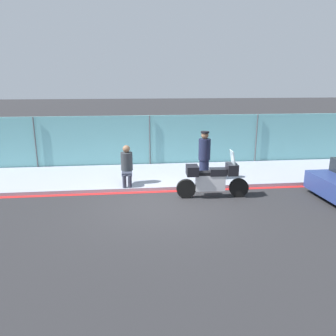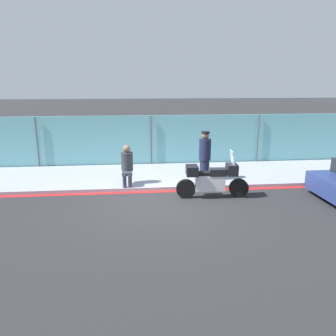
{
  "view_description": "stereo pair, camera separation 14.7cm",
  "coord_description": "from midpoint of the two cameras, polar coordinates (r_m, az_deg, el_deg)",
  "views": [
    {
      "loc": [
        -0.75,
        -9.06,
        3.58
      ],
      "look_at": [
        0.39,
        1.17,
        0.83
      ],
      "focal_mm": 35.0,
      "sensor_mm": 36.0,
      "label": 1
    },
    {
      "loc": [
        -0.6,
        -9.07,
        3.58
      ],
      "look_at": [
        0.39,
        1.17,
        0.83
      ],
      "focal_mm": 35.0,
      "sensor_mm": 36.0,
      "label": 2
    }
  ],
  "objects": [
    {
      "name": "curb_paint_stripe",
      "position": [
        10.93,
        -1.71,
        -4.15
      ],
      "size": [
        34.62,
        0.18,
        0.01
      ],
      "color": "red",
      "rests_on": "ground_plane"
    },
    {
      "name": "ground_plane",
      "position": [
        9.77,
        -1.21,
        -6.55
      ],
      "size": [
        120.0,
        120.0,
        0.0
      ],
      "primitive_type": "plane",
      "color": "#262628"
    },
    {
      "name": "motorcycle",
      "position": [
        10.32,
        8.05,
        -1.93
      ],
      "size": [
        2.29,
        0.58,
        1.51
      ],
      "rotation": [
        0.0,
        0.0,
        -0.06
      ],
      "color": "black",
      "rests_on": "ground_plane"
    },
    {
      "name": "storefront_fence",
      "position": [
        13.98,
        -2.7,
        4.69
      ],
      "size": [
        32.89,
        0.17,
        2.18
      ],
      "color": "#6BB2B7",
      "rests_on": "ground_plane"
    },
    {
      "name": "sidewalk",
      "position": [
        12.55,
        -2.24,
        -1.35
      ],
      "size": [
        34.62,
        3.25,
        0.12
      ],
      "color": "#8E93A3",
      "rests_on": "ground_plane"
    },
    {
      "name": "person_seated_on_curb",
      "position": [
        11.22,
        -6.78,
        0.86
      ],
      "size": [
        0.4,
        0.7,
        1.36
      ],
      "color": "#2D3342",
      "rests_on": "sidewalk"
    },
    {
      "name": "officer_standing",
      "position": [
        11.69,
        6.78,
        2.17
      ],
      "size": [
        0.42,
        0.42,
        1.75
      ],
      "color": "#191E38",
      "rests_on": "sidewalk"
    }
  ]
}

